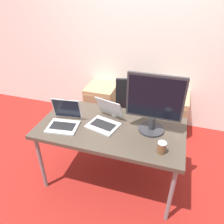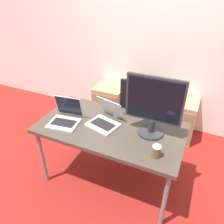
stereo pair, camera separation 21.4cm
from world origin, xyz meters
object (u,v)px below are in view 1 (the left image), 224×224
(office_chair, at_px, (133,119))
(coffee_cup_brown, at_px, (162,148))
(cabinet_right, at_px, (170,114))
(monitor, at_px, (154,104))
(laptop_right, at_px, (64,120))
(laptop_left, at_px, (105,119))
(coffee_cup_white, at_px, (115,111))
(cabinet_left, at_px, (102,103))

(office_chair, xyz_separation_m, coffee_cup_brown, (0.44, -0.96, 0.42))
(cabinet_right, bearing_deg, monitor, -98.40)
(laptop_right, bearing_deg, coffee_cup_brown, -7.07)
(office_chair, relative_size, laptop_right, 3.21)
(office_chair, height_order, laptop_left, office_chair)
(coffee_cup_brown, bearing_deg, office_chair, 114.61)
(cabinet_right, distance_m, laptop_right, 1.69)
(office_chair, xyz_separation_m, cabinet_right, (0.47, 0.42, -0.09))
(laptop_right, relative_size, coffee_cup_brown, 2.98)
(cabinet_right, bearing_deg, office_chair, -138.02)
(cabinet_right, xyz_separation_m, coffee_cup_brown, (-0.03, -1.38, 0.50))
(laptop_left, xyz_separation_m, coffee_cup_brown, (0.59, -0.27, 0.01))
(cabinet_right, height_order, coffee_cup_brown, coffee_cup_brown)
(cabinet_right, relative_size, coffee_cup_white, 5.20)
(cabinet_left, xyz_separation_m, monitor, (0.92, -1.09, 0.75))
(monitor, bearing_deg, laptop_left, -176.98)
(laptop_left, height_order, laptop_right, laptop_right)
(cabinet_right, distance_m, coffee_cup_white, 1.21)
(cabinet_left, height_order, coffee_cup_white, coffee_cup_white)
(office_chair, distance_m, monitor, 0.99)
(office_chair, height_order, coffee_cup_white, office_chair)
(cabinet_left, xyz_separation_m, cabinet_right, (1.08, 0.00, 0.00))
(monitor, bearing_deg, coffee_cup_brown, -66.54)
(laptop_right, height_order, coffee_cup_white, laptop_right)
(office_chair, relative_size, coffee_cup_brown, 9.58)
(cabinet_right, bearing_deg, laptop_left, -119.42)
(office_chair, xyz_separation_m, laptop_right, (-0.54, -0.84, 0.42))
(office_chair, relative_size, monitor, 1.80)
(cabinet_left, bearing_deg, coffee_cup_brown, -52.82)
(monitor, bearing_deg, cabinet_right, 81.60)
(office_chair, distance_m, cabinet_left, 0.75)
(laptop_right, xyz_separation_m, coffee_cup_brown, (0.98, -0.12, 0.00))
(cabinet_left, height_order, laptop_left, laptop_left)
(cabinet_left, distance_m, coffee_cup_brown, 1.80)
(office_chair, distance_m, coffee_cup_brown, 1.13)
(cabinet_right, xyz_separation_m, coffee_cup_white, (-0.57, -0.93, 0.51))
(office_chair, xyz_separation_m, coffee_cup_white, (-0.10, -0.51, 0.42))
(laptop_right, relative_size, monitor, 0.56)
(cabinet_left, relative_size, laptop_right, 1.82)
(laptop_left, distance_m, coffee_cup_white, 0.18)
(cabinet_right, bearing_deg, coffee_cup_white, -121.55)
(office_chair, distance_m, cabinet_right, 0.64)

